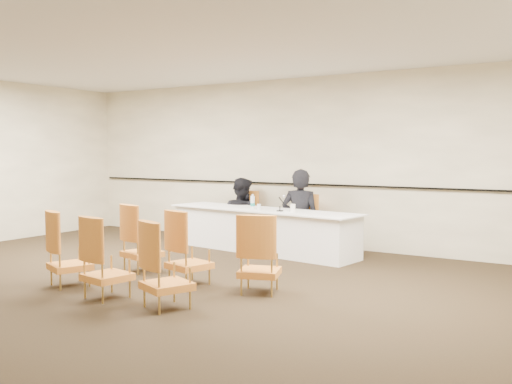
# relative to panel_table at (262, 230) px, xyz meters

# --- Properties ---
(floor) EXTENTS (10.00, 10.00, 0.00)m
(floor) POSITION_rel_panel_table_xyz_m (0.28, -3.00, -0.36)
(floor) COLOR black
(floor) RESTS_ON ground
(ceiling) EXTENTS (10.00, 10.00, 0.00)m
(ceiling) POSITION_rel_panel_table_xyz_m (0.28, -3.00, 2.64)
(ceiling) COLOR silver
(ceiling) RESTS_ON ground
(wall_back) EXTENTS (10.00, 0.04, 3.00)m
(wall_back) POSITION_rel_panel_table_xyz_m (0.28, 1.00, 1.14)
(wall_back) COLOR #B2A98C
(wall_back) RESTS_ON ground
(wall_rail) EXTENTS (9.80, 0.04, 0.03)m
(wall_rail) POSITION_rel_panel_table_xyz_m (0.28, 0.96, 0.74)
(wall_rail) COLOR black
(wall_rail) RESTS_ON wall_back
(panel_table) EXTENTS (3.65, 1.26, 0.72)m
(panel_table) POSITION_rel_panel_table_xyz_m (0.00, 0.00, 0.00)
(panel_table) COLOR white
(panel_table) RESTS_ON ground
(panelist_main) EXTENTS (0.75, 0.57, 1.84)m
(panelist_main) POSITION_rel_panel_table_xyz_m (0.48, 0.49, 0.11)
(panelist_main) COLOR black
(panelist_main) RESTS_ON ground
(panelist_main_chair) EXTENTS (0.56, 0.56, 0.95)m
(panelist_main_chair) POSITION_rel_panel_table_xyz_m (0.48, 0.49, 0.12)
(panelist_main_chair) COLOR #B86221
(panelist_main_chair) RESTS_ON ground
(panelist_second) EXTENTS (0.91, 0.77, 1.62)m
(panelist_second) POSITION_rel_panel_table_xyz_m (-0.83, 0.65, 0.03)
(panelist_second) COLOR black
(panelist_second) RESTS_ON ground
(panelist_second_chair) EXTENTS (0.56, 0.56, 0.95)m
(panelist_second_chair) POSITION_rel_panel_table_xyz_m (-0.83, 0.65, 0.12)
(panelist_second_chair) COLOR #B86221
(panelist_second_chair) RESTS_ON ground
(papers) EXTENTS (0.36, 0.32, 0.00)m
(papers) POSITION_rel_panel_table_xyz_m (0.55, -0.11, 0.36)
(papers) COLOR white
(papers) RESTS_ON panel_table
(microphone) EXTENTS (0.10, 0.20, 0.27)m
(microphone) POSITION_rel_panel_table_xyz_m (0.46, -0.18, 0.49)
(microphone) COLOR black
(microphone) RESTS_ON panel_table
(water_bottle) EXTENTS (0.08, 0.08, 0.25)m
(water_bottle) POSITION_rel_panel_table_xyz_m (-0.17, -0.01, 0.48)
(water_bottle) COLOR teal
(water_bottle) RESTS_ON panel_table
(drinking_glass) EXTENTS (0.09, 0.09, 0.10)m
(drinking_glass) POSITION_rel_panel_table_xyz_m (0.03, -0.14, 0.41)
(drinking_glass) COLOR white
(drinking_glass) RESTS_ON panel_table
(coffee_cup) EXTENTS (0.11, 0.11, 0.13)m
(coffee_cup) POSITION_rel_panel_table_xyz_m (0.68, -0.16, 0.42)
(coffee_cup) COLOR white
(coffee_cup) RESTS_ON panel_table
(aud_chair_front_left) EXTENTS (0.61, 0.61, 0.95)m
(aud_chair_front_left) POSITION_rel_panel_table_xyz_m (-0.57, -2.27, 0.12)
(aud_chair_front_left) COLOR #B86221
(aud_chair_front_left) RESTS_ON ground
(aud_chair_front_mid) EXTENTS (0.61, 0.61, 0.95)m
(aud_chair_front_mid) POSITION_rel_panel_table_xyz_m (0.51, -2.55, 0.12)
(aud_chair_front_mid) COLOR #B86221
(aud_chair_front_mid) RESTS_ON ground
(aud_chair_front_right) EXTENTS (0.64, 0.64, 0.95)m
(aud_chair_front_right) POSITION_rel_panel_table_xyz_m (1.48, -2.43, 0.12)
(aud_chair_front_right) COLOR #B86221
(aud_chair_front_right) RESTS_ON ground
(aud_chair_back_left) EXTENTS (0.65, 0.65, 0.95)m
(aud_chair_back_left) POSITION_rel_panel_table_xyz_m (-0.72, -3.40, 0.12)
(aud_chair_back_left) COLOR #B86221
(aud_chair_back_left) RESTS_ON ground
(aud_chair_back_mid) EXTENTS (0.58, 0.58, 0.95)m
(aud_chair_back_mid) POSITION_rel_panel_table_xyz_m (0.13, -3.58, 0.12)
(aud_chair_back_mid) COLOR #B86221
(aud_chair_back_mid) RESTS_ON ground
(aud_chair_back_right) EXTENTS (0.65, 0.65, 0.95)m
(aud_chair_back_right) POSITION_rel_panel_table_xyz_m (1.00, -3.54, 0.12)
(aud_chair_back_right) COLOR #B86221
(aud_chair_back_right) RESTS_ON ground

